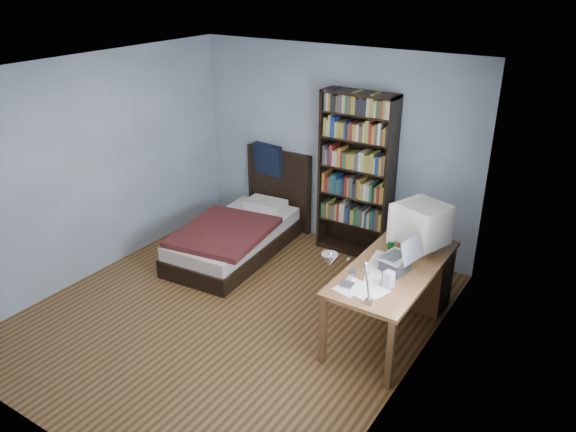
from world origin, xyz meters
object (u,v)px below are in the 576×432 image
(crt_monitor, at_px, (422,224))
(soda_can, at_px, (391,246))
(laptop, at_px, (397,261))
(desk_lamp, at_px, (336,265))
(keyboard, at_px, (378,262))
(bookshelf, at_px, (356,176))
(bed, at_px, (239,233))
(desk, at_px, (410,273))
(speaker, at_px, (389,280))

(crt_monitor, xyz_separation_m, soda_can, (-0.22, -0.19, -0.23))
(laptop, distance_m, desk_lamp, 1.11)
(keyboard, height_order, bookshelf, bookshelf)
(desk_lamp, height_order, bed, desk_lamp)
(crt_monitor, height_order, keyboard, crt_monitor)
(bed, bearing_deg, desk, -1.78)
(desk, distance_m, bed, 2.29)
(speaker, bearing_deg, desk_lamp, -90.20)
(desk, relative_size, speaker, 10.45)
(desk_lamp, bearing_deg, bed, 143.58)
(desk, height_order, laptop, laptop)
(desk, height_order, soda_can, soda_can)
(desk, xyz_separation_m, keyboard, (-0.15, -0.52, 0.33))
(soda_can, bearing_deg, bookshelf, 130.88)
(crt_monitor, xyz_separation_m, keyboard, (-0.22, -0.49, -0.27))
(laptop, height_order, bed, bed)
(soda_can, xyz_separation_m, bookshelf, (-0.93, 1.08, 0.23))
(keyboard, bearing_deg, desk_lamp, -91.69)
(crt_monitor, relative_size, keyboard, 1.37)
(crt_monitor, distance_m, laptop, 0.57)
(desk, xyz_separation_m, desk_lamp, (-0.05, -1.58, 0.83))
(laptop, relative_size, bookshelf, 0.19)
(bookshelf, bearing_deg, laptop, -51.34)
(desk_lamp, distance_m, bookshelf, 2.67)
(soda_can, bearing_deg, bed, 172.44)
(laptop, bearing_deg, soda_can, 120.79)
(soda_can, height_order, bookshelf, bookshelf)
(desk, bearing_deg, crt_monitor, -16.64)
(desk_lamp, distance_m, bed, 2.95)
(laptop, height_order, bookshelf, bookshelf)
(keyboard, bearing_deg, bed, 157.72)
(desk, distance_m, laptop, 0.70)
(speaker, bearing_deg, keyboard, 137.74)
(desk, xyz_separation_m, crt_monitor, (0.07, -0.02, 0.60))
(soda_can, bearing_deg, speaker, -68.73)
(keyboard, height_order, speaker, speaker)
(keyboard, bearing_deg, crt_monitor, 58.93)
(laptop, bearing_deg, keyboard, 167.90)
(soda_can, relative_size, bookshelf, 0.06)
(desk_lamp, distance_m, soda_can, 1.45)
(keyboard, bearing_deg, laptop, -19.05)
(bookshelf, bearing_deg, speaker, -55.56)
(laptop, relative_size, speaker, 2.35)
(crt_monitor, distance_m, keyboard, 0.60)
(speaker, bearing_deg, bookshelf, 136.47)
(speaker, height_order, bed, bed)
(crt_monitor, relative_size, laptop, 1.51)
(desk, relative_size, soda_can, 14.32)
(soda_can, bearing_deg, desk_lamp, -85.81)
(crt_monitor, xyz_separation_m, desk_lamp, (-0.12, -1.56, 0.23))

